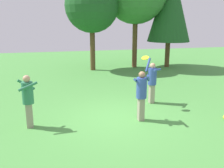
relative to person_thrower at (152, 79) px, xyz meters
name	(u,v)px	position (x,y,z in m)	size (l,w,h in m)	color
ground_plane	(121,119)	(-1.67, -1.35, -0.97)	(40.00, 40.00, 0.00)	#4C9342
person_thrower	(152,79)	(0.00, 0.00, 0.00)	(0.67, 0.67, 1.81)	gray
person_catcher	(141,92)	(-1.06, -1.63, 0.01)	(0.67, 0.71, 1.66)	gray
person_bystander	(28,97)	(-4.61, -1.33, 0.01)	(0.63, 0.58, 1.66)	gray
frisbee	(145,58)	(-0.51, -0.46, 0.94)	(0.37, 0.37, 0.13)	yellow
tree_center	(92,6)	(-1.10, 7.53, 3.18)	(3.45, 3.45, 5.90)	brown
tree_far_right	(170,3)	(4.31, 7.50, 3.45)	(2.97, 2.97, 7.09)	brown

